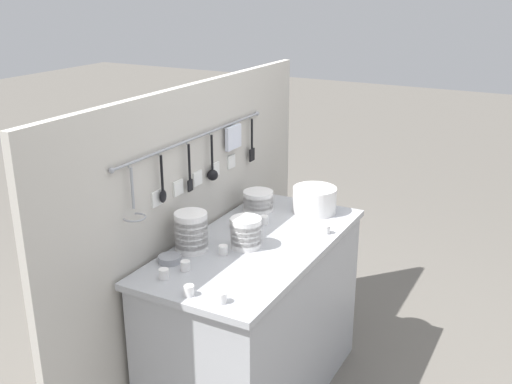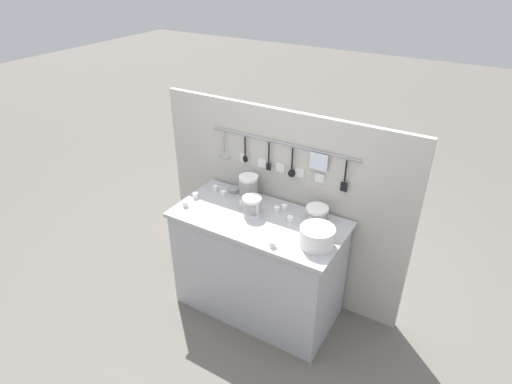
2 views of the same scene
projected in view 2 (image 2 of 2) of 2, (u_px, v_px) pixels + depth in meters
ground_plane at (258, 305)px, 3.58m from camera, size 20.00×20.00×0.00m
counter at (258, 264)px, 3.36m from camera, size 1.29×0.63×0.88m
back_wall at (281, 205)px, 3.44m from camera, size 2.09×0.11×1.60m
bowl_stack_wide_centre at (249, 187)px, 3.36m from camera, size 0.15×0.15×0.19m
bowl_stack_short_front at (252, 206)px, 3.15m from camera, size 0.14×0.14×0.14m
bowl_stack_tall_left at (317, 214)px, 3.09m from camera, size 0.16×0.16×0.11m
plate_stack at (317, 237)px, 2.82m from camera, size 0.23×0.23×0.14m
steel_mixing_bowl at (234, 190)px, 3.48m from camera, size 0.10×0.10×0.03m
cup_mid_row at (215, 188)px, 3.48m from camera, size 0.04×0.04×0.04m
cup_front_left at (284, 208)px, 3.23m from camera, size 0.04×0.04×0.04m
cup_beside_plates at (185, 204)px, 3.27m from camera, size 0.04×0.04×0.04m
cup_by_caddy at (290, 219)px, 3.09m from camera, size 0.04×0.04×0.04m
cup_back_right at (272, 244)px, 2.83m from camera, size 0.04×0.04×0.04m
cup_back_left at (223, 194)px, 3.41m from camera, size 0.04×0.04×0.04m
cup_centre at (277, 209)px, 3.20m from camera, size 0.04×0.04×0.04m
cup_edge_near at (242, 204)px, 3.27m from camera, size 0.04×0.04×0.04m
cup_front_right at (196, 195)px, 3.38m from camera, size 0.04×0.04×0.04m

